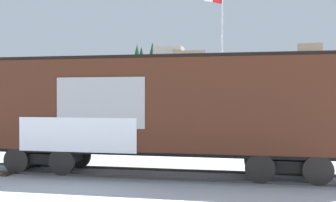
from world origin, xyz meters
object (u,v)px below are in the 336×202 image
(flagpole, at_px, (218,40))
(parked_car_blue, at_px, (235,134))
(parked_car_white, at_px, (136,131))
(freight_car, at_px, (160,107))

(flagpole, relative_size, parked_car_blue, 2.28)
(parked_car_white, bearing_deg, parked_car_blue, -4.66)
(flagpole, xyz_separation_m, parked_car_white, (-3.62, -6.62, -5.63))
(freight_car, relative_size, flagpole, 1.32)
(freight_car, xyz_separation_m, parked_car_blue, (2.09, 6.15, -1.47))
(parked_car_blue, bearing_deg, freight_car, -108.75)
(flagpole, height_order, parked_car_white, flagpole)
(freight_car, distance_m, flagpole, 13.85)
(freight_car, distance_m, parked_car_white, 7.44)
(freight_car, bearing_deg, parked_car_white, 115.62)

